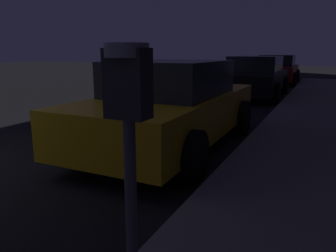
{
  "coord_description": "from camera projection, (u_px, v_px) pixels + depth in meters",
  "views": [
    {
      "loc": [
        5.11,
        -1.6,
        1.56
      ],
      "look_at": [
        4.05,
        0.58,
        1.01
      ],
      "focal_mm": 34.47,
      "sensor_mm": 36.0,
      "label": 1
    }
  ],
  "objects": [
    {
      "name": "car_black",
      "position": [
        255.0,
        77.0,
        11.46
      ],
      "size": [
        2.08,
        4.47,
        1.43
      ],
      "color": "black",
      "rests_on": "ground"
    },
    {
      "name": "parking_meter",
      "position": [
        129.0,
        126.0,
        1.42
      ],
      "size": [
        0.19,
        0.19,
        1.45
      ],
      "color": "#59595B",
      "rests_on": "sidewalk"
    },
    {
      "name": "car_red",
      "position": [
        277.0,
        69.0,
        16.44
      ],
      "size": [
        2.08,
        4.54,
        1.43
      ],
      "color": "maroon",
      "rests_on": "ground"
    },
    {
      "name": "car_yellow_cab",
      "position": [
        172.0,
        105.0,
        5.35
      ],
      "size": [
        2.01,
        4.27,
        1.43
      ],
      "color": "gold",
      "rests_on": "ground"
    }
  ]
}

